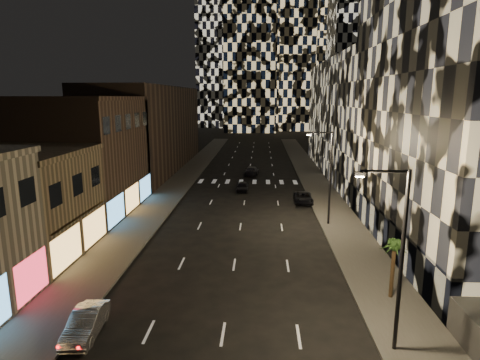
# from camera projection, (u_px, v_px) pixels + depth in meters

# --- Properties ---
(sidewalk_left) EXTENTS (4.00, 120.00, 0.15)m
(sidewalk_left) POSITION_uv_depth(u_px,v_px,m) (181.00, 180.00, 59.90)
(sidewalk_left) COLOR #47443F
(sidewalk_left) RESTS_ON ground
(sidewalk_right) EXTENTS (4.00, 120.00, 0.15)m
(sidewalk_right) POSITION_uv_depth(u_px,v_px,m) (316.00, 182.00, 58.87)
(sidewalk_right) COLOR #47443F
(sidewalk_right) RESTS_ON ground
(curb_left) EXTENTS (0.20, 120.00, 0.15)m
(curb_left) POSITION_uv_depth(u_px,v_px,m) (195.00, 181.00, 59.79)
(curb_left) COLOR #4C4C47
(curb_left) RESTS_ON ground
(curb_right) EXTENTS (0.20, 120.00, 0.15)m
(curb_right) POSITION_uv_depth(u_px,v_px,m) (301.00, 182.00, 58.97)
(curb_right) COLOR #4C4C47
(curb_right) RESTS_ON ground
(retail_tan) EXTENTS (10.00, 10.00, 8.00)m
(retail_tan) POSITION_uv_depth(u_px,v_px,m) (17.00, 206.00, 31.11)
(retail_tan) COLOR #776547
(retail_tan) RESTS_ON ground
(retail_brown) EXTENTS (10.00, 15.00, 12.00)m
(retail_brown) POSITION_uv_depth(u_px,v_px,m) (84.00, 157.00, 42.92)
(retail_brown) COLOR #463327
(retail_brown) RESTS_ON ground
(retail_filler_left) EXTENTS (10.00, 40.00, 14.00)m
(retail_filler_left) POSITION_uv_depth(u_px,v_px,m) (151.00, 129.00, 68.62)
(retail_filler_left) COLOR #463327
(retail_filler_left) RESTS_ON ground
(midrise_base) EXTENTS (0.60, 25.00, 3.00)m
(midrise_base) POSITION_uv_depth(u_px,v_px,m) (384.00, 229.00, 33.53)
(midrise_base) COLOR #383838
(midrise_base) RESTS_ON ground
(midrise_filler_right) EXTENTS (16.00, 40.00, 18.00)m
(midrise_filler_right) POSITION_uv_depth(u_px,v_px,m) (376.00, 118.00, 63.37)
(midrise_filler_right) COLOR #232326
(midrise_filler_right) RESTS_ON ground
(streetlight_near) EXTENTS (2.55, 0.25, 9.00)m
(streetlight_near) POSITION_uv_depth(u_px,v_px,m) (397.00, 249.00, 18.77)
(streetlight_near) COLOR black
(streetlight_near) RESTS_ON sidewalk_right
(streetlight_far) EXTENTS (2.55, 0.25, 9.00)m
(streetlight_far) POSITION_uv_depth(u_px,v_px,m) (328.00, 171.00, 38.32)
(streetlight_far) COLOR black
(streetlight_far) RESTS_ON sidewalk_right
(car_silver_parked) EXTENTS (1.70, 4.15, 1.34)m
(car_silver_parked) POSITION_uv_depth(u_px,v_px,m) (86.00, 323.00, 21.08)
(car_silver_parked) COLOR #A3A3A9
(car_silver_parked) RESTS_ON ground
(car_dark_midlane) EXTENTS (1.55, 3.75, 1.27)m
(car_dark_midlane) POSITION_uv_depth(u_px,v_px,m) (242.00, 187.00, 53.19)
(car_dark_midlane) COLOR black
(car_dark_midlane) RESTS_ON ground
(car_dark_oncoming) EXTENTS (2.54, 5.06, 1.41)m
(car_dark_oncoming) POSITION_uv_depth(u_px,v_px,m) (252.00, 171.00, 64.23)
(car_dark_oncoming) COLOR black
(car_dark_oncoming) RESTS_ON ground
(car_dark_rightlane) EXTENTS (2.11, 4.52, 1.25)m
(car_dark_rightlane) POSITION_uv_depth(u_px,v_px,m) (303.00, 198.00, 47.45)
(car_dark_rightlane) COLOR black
(car_dark_rightlane) RESTS_ON ground
(palm_tree) EXTENTS (1.91, 1.88, 3.74)m
(palm_tree) POSITION_uv_depth(u_px,v_px,m) (394.00, 250.00, 24.33)
(palm_tree) COLOR #47331E
(palm_tree) RESTS_ON sidewalk_right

